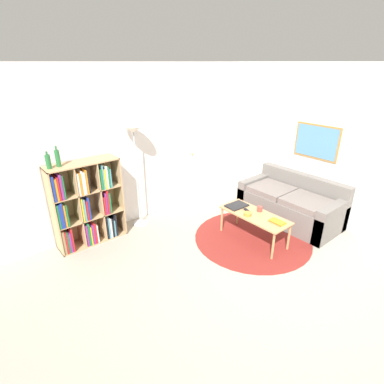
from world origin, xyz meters
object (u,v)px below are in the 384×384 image
(floor_lamp, at_px, (134,141))
(cup, at_px, (260,209))
(bottle_middle, at_px, (58,158))
(laptop, at_px, (237,206))
(bottle_left, at_px, (48,162))
(bookshelf, at_px, (86,206))
(coffee_table, at_px, (255,217))
(couch, at_px, (291,204))
(bowl, at_px, (248,214))

(floor_lamp, relative_size, cup, 20.34)
(bottle_middle, bearing_deg, floor_lamp, -0.79)
(laptop, relative_size, bottle_left, 1.50)
(laptop, height_order, cup, cup)
(bookshelf, bearing_deg, bottle_middle, 178.89)
(floor_lamp, bearing_deg, bottle_left, 179.58)
(bookshelf, height_order, bottle_middle, bottle_middle)
(floor_lamp, xyz_separation_m, laptop, (1.10, -1.21, -1.00))
(bottle_middle, bearing_deg, bookshelf, -1.11)
(coffee_table, relative_size, bottle_middle, 3.82)
(bookshelf, xyz_separation_m, couch, (3.07, -1.56, -0.34))
(floor_lamp, distance_m, coffee_table, 2.20)
(floor_lamp, distance_m, laptop, 1.92)
(laptop, relative_size, cup, 4.25)
(couch, relative_size, bottle_left, 7.18)
(coffee_table, distance_m, bottle_left, 3.04)
(bowl, bearing_deg, floor_lamp, 122.87)
(couch, relative_size, coffee_table, 1.55)
(couch, height_order, bottle_middle, bottle_middle)
(bottle_left, bearing_deg, laptop, -27.13)
(couch, xyz_separation_m, bottle_middle, (-3.33, 1.56, 1.13))
(floor_lamp, xyz_separation_m, coffee_table, (1.11, -1.58, -1.06))
(bowl, xyz_separation_m, bottle_left, (-2.27, 1.55, 0.91))
(laptop, xyz_separation_m, cup, (0.14, -0.35, 0.03))
(laptop, bearing_deg, cup, -68.12)
(coffee_table, distance_m, bottle_middle, 2.95)
(floor_lamp, height_order, bottle_middle, floor_lamp)
(floor_lamp, relative_size, laptop, 4.79)
(bookshelf, distance_m, floor_lamp, 1.23)
(bookshelf, bearing_deg, laptop, -31.53)
(floor_lamp, distance_m, bottle_left, 1.28)
(floor_lamp, height_order, laptop, floor_lamp)
(bookshelf, distance_m, coffee_table, 2.57)
(bowl, bearing_deg, laptop, 71.18)
(coffee_table, xyz_separation_m, bowl, (-0.12, 0.05, 0.07))
(bookshelf, height_order, bowl, bookshelf)
(coffee_table, relative_size, bottle_left, 4.64)
(cup, xyz_separation_m, bottle_middle, (-2.40, 1.58, 0.92))
(coffee_table, bearing_deg, bottle_middle, 144.79)
(couch, bearing_deg, laptop, 162.68)
(bookshelf, bearing_deg, couch, -26.94)
(couch, bearing_deg, cup, -178.98)
(bookshelf, xyz_separation_m, laptop, (1.99, -1.22, -0.16))
(floor_lamp, distance_m, bowl, 2.08)
(couch, bearing_deg, bottle_middle, 154.86)
(laptop, relative_size, bottle_middle, 1.23)
(coffee_table, distance_m, cup, 0.16)
(cup, height_order, bottle_middle, bottle_middle)
(coffee_table, bearing_deg, cup, 7.72)
(laptop, height_order, bowl, bowl)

